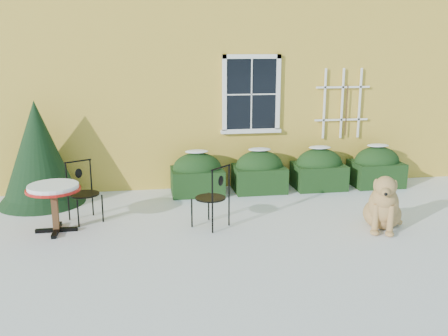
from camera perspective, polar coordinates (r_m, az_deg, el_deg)
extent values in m
plane|color=white|center=(7.94, 1.19, -8.02)|extent=(80.00, 80.00, 0.00)
cube|color=yellow|center=(14.32, -4.03, 13.90)|extent=(12.00, 8.00, 6.00)
cube|color=black|center=(10.51, 3.14, 8.41)|extent=(1.05, 0.03, 1.45)
cube|color=white|center=(10.45, 3.20, 12.61)|extent=(1.23, 0.06, 0.09)
cube|color=white|center=(10.60, 3.09, 4.25)|extent=(1.23, 0.06, 0.09)
cube|color=white|center=(10.39, 0.04, 8.37)|extent=(0.09, 0.06, 1.63)
cube|color=white|center=(10.63, 6.18, 8.41)|extent=(0.09, 0.06, 1.63)
cube|color=white|center=(10.49, 3.16, 8.40)|extent=(0.02, 0.02, 1.45)
cube|color=white|center=(10.49, 3.16, 8.40)|extent=(1.05, 0.02, 0.02)
cube|color=white|center=(10.60, 3.09, 4.23)|extent=(1.29, 0.14, 0.07)
cube|color=white|center=(10.97, 11.40, 7.20)|extent=(0.04, 0.03, 1.50)
cube|color=white|center=(11.11, 13.34, 7.18)|extent=(0.04, 0.03, 1.50)
cube|color=white|center=(11.27, 15.24, 7.16)|extent=(0.04, 0.03, 1.50)
cube|color=white|center=(11.16, 13.25, 5.40)|extent=(1.20, 0.03, 0.04)
cube|color=white|center=(11.08, 13.44, 8.98)|extent=(1.20, 0.03, 0.04)
cylinder|color=#472D19|center=(11.15, 13.82, 6.40)|extent=(0.02, 0.02, 1.10)
cube|color=black|center=(10.22, -3.08, -1.52)|extent=(1.05, 0.80, 0.52)
ellipsoid|color=black|center=(10.15, -3.10, -0.10)|extent=(1.00, 0.72, 0.67)
ellipsoid|color=white|center=(10.07, -3.12, 1.90)|extent=(0.47, 0.32, 0.06)
cube|color=black|center=(10.43, 4.03, -1.21)|extent=(1.05, 0.80, 0.52)
ellipsoid|color=black|center=(10.37, 4.06, 0.18)|extent=(1.00, 0.72, 0.67)
ellipsoid|color=white|center=(10.29, 4.09, 2.14)|extent=(0.47, 0.32, 0.06)
cube|color=black|center=(10.80, 10.76, -0.91)|extent=(1.05, 0.80, 0.52)
ellipsoid|color=black|center=(10.74, 10.82, 0.44)|extent=(1.00, 0.72, 0.67)
ellipsoid|color=white|center=(10.67, 10.91, 2.33)|extent=(0.47, 0.32, 0.06)
cube|color=black|center=(11.31, 16.96, -0.61)|extent=(1.05, 0.80, 0.52)
ellipsoid|color=black|center=(11.25, 17.05, 0.68)|extent=(1.00, 0.72, 0.67)
ellipsoid|color=white|center=(11.18, 17.18, 2.48)|extent=(0.47, 0.32, 0.06)
cone|color=black|center=(10.17, -20.24, -1.21)|extent=(1.63, 1.63, 0.95)
cone|color=black|center=(10.05, -20.48, 1.63)|extent=(1.46, 1.46, 1.98)
cube|color=black|center=(8.64, -18.58, -6.73)|extent=(0.67, 0.08, 0.06)
cube|color=black|center=(8.64, -18.58, -6.73)|extent=(0.08, 0.67, 0.06)
cube|color=#54351D|center=(8.54, -18.74, -4.66)|extent=(0.10, 0.10, 0.72)
cylinder|color=#AE120E|center=(8.43, -18.93, -2.35)|extent=(0.86, 0.86, 0.04)
cylinder|color=white|center=(8.42, -18.95, -2.03)|extent=(0.80, 0.80, 0.07)
cylinder|color=black|center=(8.66, -1.77, -4.41)|extent=(0.03, 0.03, 0.50)
cylinder|color=black|center=(8.34, -3.70, -5.15)|extent=(0.03, 0.03, 0.50)
cylinder|color=black|center=(8.40, 0.57, -4.98)|extent=(0.03, 0.03, 0.50)
cylinder|color=black|center=(8.07, -1.33, -5.78)|extent=(0.03, 0.03, 0.50)
cylinder|color=black|center=(8.29, -1.57, -3.44)|extent=(0.51, 0.51, 0.02)
cylinder|color=black|center=(8.25, 0.58, -1.53)|extent=(0.03, 0.03, 0.55)
cylinder|color=black|center=(7.91, -1.35, -2.19)|extent=(0.03, 0.03, 0.55)
cylinder|color=black|center=(8.01, -0.36, 0.05)|extent=(0.37, 0.35, 0.03)
ellipsoid|color=black|center=(8.06, -0.36, -1.47)|extent=(0.12, 0.11, 0.17)
cylinder|color=black|center=(8.67, -16.34, -5.00)|extent=(0.03, 0.03, 0.49)
cylinder|color=black|center=(8.82, -13.71, -4.52)|extent=(0.03, 0.03, 0.49)
cylinder|color=black|center=(9.06, -17.31, -4.26)|extent=(0.03, 0.03, 0.49)
cylinder|color=black|center=(9.20, -14.79, -3.82)|extent=(0.03, 0.03, 0.49)
cylinder|color=black|center=(8.86, -15.64, -2.90)|extent=(0.50, 0.50, 0.02)
cylinder|color=black|center=(8.92, -17.54, -1.13)|extent=(0.03, 0.03, 0.54)
cylinder|color=black|center=(9.06, -14.98, -0.72)|extent=(0.03, 0.03, 0.54)
cylinder|color=black|center=(8.93, -16.37, 0.75)|extent=(0.43, 0.24, 0.03)
ellipsoid|color=black|center=(8.97, -16.28, -0.59)|extent=(0.13, 0.09, 0.17)
ellipsoid|color=tan|center=(8.77, 17.61, -4.98)|extent=(0.85, 0.88, 0.50)
ellipsoid|color=tan|center=(8.48, 17.76, -4.00)|extent=(0.61, 0.59, 0.63)
sphere|color=tan|center=(8.37, 17.85, -3.24)|extent=(0.39, 0.39, 0.39)
cylinder|color=tan|center=(8.39, 16.92, -5.61)|extent=(0.10, 0.10, 0.50)
cylinder|color=tan|center=(8.40, 18.48, -5.70)|extent=(0.10, 0.10, 0.50)
ellipsoid|color=tan|center=(8.40, 16.83, -7.06)|extent=(0.14, 0.18, 0.08)
ellipsoid|color=tan|center=(8.41, 18.39, -7.15)|extent=(0.14, 0.18, 0.08)
cylinder|color=tan|center=(8.35, 17.88, -2.82)|extent=(0.33, 0.35, 0.27)
sphere|color=tan|center=(8.25, 17.97, -2.01)|extent=(0.33, 0.33, 0.33)
ellipsoid|color=tan|center=(8.12, 17.98, -2.60)|extent=(0.25, 0.30, 0.15)
sphere|color=black|center=(8.01, 18.01, -2.86)|extent=(0.06, 0.06, 0.06)
ellipsoid|color=tan|center=(8.29, 16.97, -1.87)|extent=(0.12, 0.14, 0.21)
ellipsoid|color=tan|center=(8.31, 18.94, -1.99)|extent=(0.12, 0.14, 0.21)
cylinder|color=tan|center=(9.07, 18.79, -5.52)|extent=(0.13, 0.41, 0.09)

